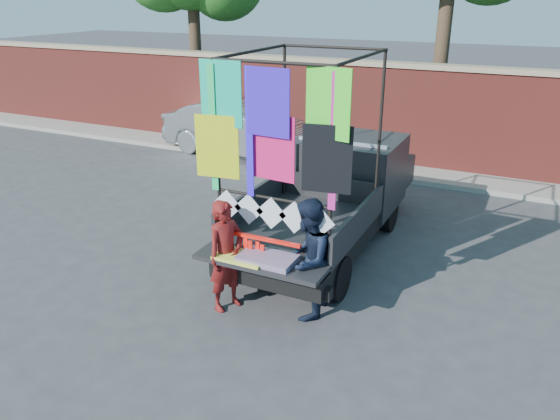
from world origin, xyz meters
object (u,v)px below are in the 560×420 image
at_px(pickup_truck, 338,191).
at_px(woman, 226,256).
at_px(sedan, 242,129).
at_px(man, 308,259).

bearing_deg(pickup_truck, woman, -99.70).
bearing_deg(woman, pickup_truck, 10.93).
xyz_separation_m(sedan, man, (4.78, -6.64, 0.12)).
bearing_deg(sedan, pickup_truck, -127.99).
bearing_deg(man, woman, -81.00).
xyz_separation_m(pickup_truck, sedan, (-4.21, 3.90, -0.12)).
bearing_deg(pickup_truck, man, -78.15).
height_order(sedan, man, man).
bearing_deg(sedan, man, -139.36).
xyz_separation_m(pickup_truck, woman, (-0.52, -3.04, -0.05)).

